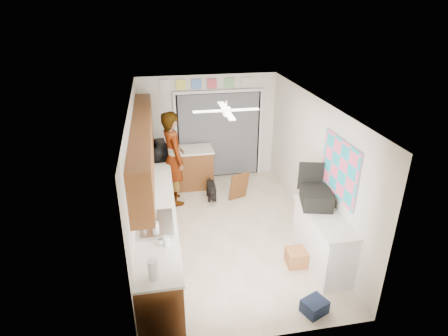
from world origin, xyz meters
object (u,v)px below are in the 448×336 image
dog (211,190)px  cup (161,241)px  soap_bottle (152,198)px  cardboard_box (300,257)px  microwave (157,151)px  navy_crate (314,306)px  suitcase (316,197)px  paper_towel_roll (153,270)px  man (173,158)px

dog → cup: bearing=-110.9°
soap_bottle → cardboard_box: 2.64m
microwave → dog: size_ratio=1.12×
soap_bottle → cardboard_box: (2.35, -0.73, -0.96)m
navy_crate → suitcase: bearing=70.1°
paper_towel_roll → cardboard_box: size_ratio=0.62×
navy_crate → cardboard_box: bearing=80.7°
man → suitcase: bearing=-149.6°
microwave → dog: bearing=-112.5°
soap_bottle → dog: bearing=54.7°
microwave → suitcase: microwave is taller
suitcase → navy_crate: suitcase is taller
microwave → cardboard_box: 3.69m
soap_bottle → suitcase: size_ratio=0.51×
microwave → navy_crate: size_ratio=1.82×
soap_bottle → paper_towel_roll: bearing=-90.0°
microwave → cup: bearing=172.6°
cup → suitcase: 2.65m
cup → man: man is taller
paper_towel_roll → man: bearing=82.8°
cup → dog: cup is taller
soap_bottle → suitcase: (2.67, -0.42, -0.02)m
navy_crate → dog: size_ratio=0.61×
paper_towel_roll → dog: 3.81m
cardboard_box → suitcase: bearing=44.5°
man → dog: 1.12m
soap_bottle → dog: 2.30m
paper_towel_roll → suitcase: paper_towel_roll is taller
microwave → man: size_ratio=0.30×
navy_crate → man: bearing=116.0°
microwave → cardboard_box: size_ratio=1.38×
paper_towel_roll → suitcase: 2.99m
paper_towel_roll → navy_crate: 2.39m
cup → paper_towel_roll: bearing=-98.9°
navy_crate → man: 4.05m
navy_crate → man: man is taller
soap_bottle → navy_crate: size_ratio=0.96×
suitcase → man: 3.12m
suitcase → man: man is taller
cup → navy_crate: size_ratio=0.36×
cardboard_box → man: bearing=127.2°
soap_bottle → cup: soap_bottle is taller
microwave → soap_bottle: microwave is taller
paper_towel_roll → dog: (1.23, 3.50, -0.86)m
cup → soap_bottle: bearing=95.7°
microwave → dog: 1.46m
navy_crate → soap_bottle: bearing=140.8°
soap_bottle → man: 1.83m
microwave → soap_bottle: size_ratio=1.90×
soap_bottle → dog: size_ratio=0.59×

